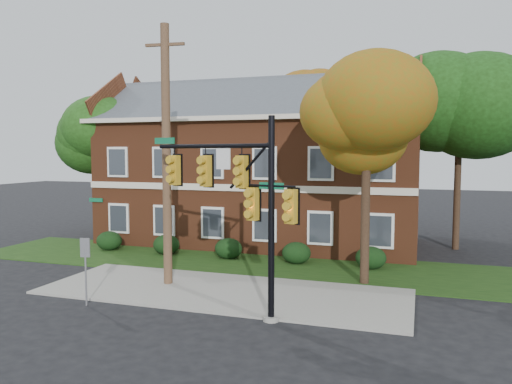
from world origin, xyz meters
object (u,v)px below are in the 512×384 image
(utility_pole, at_px, (166,155))
(sign_post, at_px, (85,260))
(hedge_far_left, at_px, (109,241))
(hedge_left, at_px, (166,244))
(hedge_center, at_px, (229,249))
(traffic_signal, at_px, (241,193))
(tree_far_rear, at_px, (311,104))
(hedge_right, at_px, (296,253))
(tree_right_rear, at_px, (467,100))
(apartment_building, at_px, (261,158))
(tree_near_right, at_px, (372,119))
(tree_left_rear, at_px, (109,131))
(hedge_far_right, at_px, (371,258))

(utility_pole, distance_m, sign_post, 5.11)
(hedge_far_left, height_order, hedge_left, same)
(hedge_left, height_order, hedge_center, same)
(hedge_far_left, distance_m, traffic_signal, 13.64)
(hedge_center, xyz_separation_m, tree_far_rear, (1.34, 13.09, 8.32))
(hedge_far_left, distance_m, hedge_center, 7.00)
(hedge_right, distance_m, tree_right_rear, 12.50)
(apartment_building, relative_size, sign_post, 7.88)
(hedge_far_left, distance_m, tree_far_rear, 17.61)
(tree_near_right, xyz_separation_m, tree_right_rear, (4.09, 8.95, 1.45))
(hedge_far_left, bearing_deg, utility_pole, -39.61)
(hedge_far_left, bearing_deg, apartment_building, 36.89)
(tree_near_right, relative_size, utility_pole, 0.83)
(hedge_right, height_order, tree_near_right, tree_near_right)
(hedge_right, xyz_separation_m, traffic_signal, (0.05, -7.91, 3.50))
(hedge_far_left, xyz_separation_m, tree_near_right, (14.22, -2.83, 6.14))
(hedge_center, distance_m, tree_right_rear, 14.94)
(apartment_building, bearing_deg, tree_left_rear, -173.46)
(hedge_center, height_order, sign_post, sign_post)
(hedge_left, bearing_deg, tree_far_rear, 69.71)
(hedge_center, relative_size, tree_far_rear, 0.12)
(hedge_far_right, xyz_separation_m, tree_left_rear, (-16.73, 4.14, 6.16))
(hedge_far_left, xyz_separation_m, utility_pole, (6.50, -5.38, 4.71))
(hedge_center, xyz_separation_m, hedge_right, (3.50, 0.00, 0.00))
(apartment_building, xyz_separation_m, tree_far_rear, (1.34, 7.84, 3.86))
(utility_pole, bearing_deg, sign_post, -119.26)
(tree_near_right, distance_m, traffic_signal, 6.80)
(hedge_right, xyz_separation_m, tree_left_rear, (-13.23, 4.14, 6.16))
(hedge_far_left, height_order, tree_far_rear, tree_far_rear)
(hedge_far_right, height_order, tree_near_right, tree_near_right)
(tree_near_right, relative_size, tree_right_rear, 0.81)
(tree_left_rear, bearing_deg, sign_post, -58.65)
(hedge_right, distance_m, tree_far_rear, 15.66)
(tree_right_rear, height_order, sign_post, tree_right_rear)
(tree_left_rear, bearing_deg, tree_far_rear, 38.97)
(tree_near_right, bearing_deg, tree_right_rear, 65.42)
(hedge_right, height_order, sign_post, sign_post)
(apartment_building, xyz_separation_m, hedge_far_left, (-7.00, -5.25, -4.46))
(tree_far_rear, bearing_deg, hedge_left, -110.29)
(tree_left_rear, distance_m, sign_post, 15.86)
(tree_near_right, distance_m, sign_post, 11.97)
(hedge_far_right, bearing_deg, apartment_building, 143.11)
(tree_near_right, relative_size, tree_left_rear, 0.97)
(hedge_right, relative_size, sign_post, 0.59)
(hedge_right, bearing_deg, hedge_far_left, 180.00)
(tree_left_rear, xyz_separation_m, traffic_signal, (13.28, -12.05, -2.66))
(hedge_right, bearing_deg, tree_near_right, -37.28)
(hedge_left, height_order, hedge_far_right, same)
(hedge_far_right, distance_m, traffic_signal, 9.31)
(hedge_right, distance_m, tree_left_rear, 15.17)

